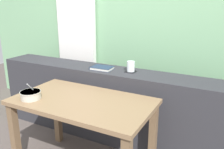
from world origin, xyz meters
TOP-DOWN VIEW (x-y plane):
  - outdoor_backdrop at (0.00, 1.13)m, footprint 4.80×0.08m
  - curtain_left_panel at (-0.81, 1.03)m, footprint 0.56×0.06m
  - dark_console_ledge at (0.00, 0.55)m, footprint 2.80×0.36m
  - breakfast_table at (0.01, -0.05)m, footprint 1.15×0.65m
  - coaster_square at (0.17, 0.57)m, footprint 0.10×0.10m
  - juice_glass at (0.17, 0.57)m, footprint 0.08×0.08m
  - closed_book at (-0.13, 0.52)m, footprint 0.23×0.16m
  - soup_bowl at (-0.37, -0.23)m, footprint 0.17×0.17m

SIDE VIEW (x-z plane):
  - dark_console_ledge at x=0.00m, z-range 0.00..0.78m
  - breakfast_table at x=0.01m, z-range 0.23..0.92m
  - soup_bowl at x=-0.37m, z-range 0.64..0.79m
  - coaster_square at x=0.17m, z-range 0.78..0.79m
  - closed_book at x=-0.13m, z-range 0.78..0.81m
  - juice_glass at x=0.17m, z-range 0.78..0.88m
  - curtain_left_panel at x=-0.81m, z-range 0.00..2.50m
  - outdoor_backdrop at x=0.00m, z-range 0.00..2.80m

